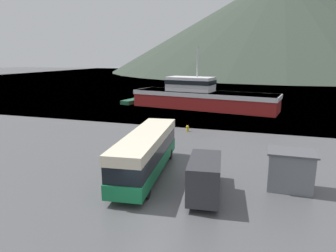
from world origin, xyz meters
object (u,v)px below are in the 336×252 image
Objects in this scene: delivery_van at (205,175)px; fishing_boat at (201,96)px; storage_bin at (123,151)px; small_boat at (133,101)px; dock_kiosk at (290,170)px; tour_bus at (146,152)px.

delivery_van is 33.81m from fishing_boat.
storage_bin is at bearing 6.73° from fishing_boat.
fishing_boat reaches higher than small_boat.
storage_bin is 0.47× the size of dock_kiosk.
dock_kiosk is at bearing 138.40° from small_boat.
delivery_van is 9.63m from storage_bin.
tour_bus is at bearing 125.43° from small_boat.
storage_bin is (-8.18, 5.04, -0.73)m from delivery_van.
delivery_van is 1.94× the size of dock_kiosk.
storage_bin is at bearing 132.92° from tour_bus.
small_boat is at bearing 112.29° from storage_bin.
storage_bin is 32.85m from small_boat.
delivery_van is 0.23× the size of fishing_boat.
tour_bus is 31.00m from fishing_boat.
fishing_boat is (-6.76, 33.12, 0.71)m from delivery_van.
fishing_boat is at bearing 87.12° from storage_bin.
storage_bin is 13.66m from dock_kiosk.
delivery_van is at bearing -30.19° from tour_bus.
small_boat is at bearing 109.21° from tour_bus.
fishing_boat is (-1.89, 30.94, 0.27)m from tour_bus.
fishing_boat reaches higher than delivery_van.
tour_bus is 4.52m from storage_bin.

